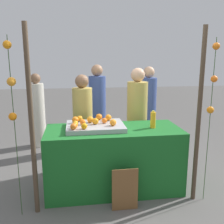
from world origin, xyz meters
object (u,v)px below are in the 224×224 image
Objects in this scene: orange_1 at (104,121)px; juice_bottle at (153,120)px; stall_counter at (114,159)px; vendor_right at (137,122)px; chalkboard_sign at (125,190)px; orange_0 at (113,122)px; vendor_left at (83,127)px.

orange_1 is 0.32× the size of juice_bottle.
vendor_right reaches higher than stall_counter.
orange_1 is (-0.11, 0.08, 0.53)m from stall_counter.
orange_1 reaches higher than stall_counter.
chalkboard_sign is (0.06, -0.54, -0.18)m from stall_counter.
stall_counter is 0.77m from juice_bottle.
juice_bottle reaches higher than orange_0.
vendor_left is (-0.39, 0.70, 0.29)m from stall_counter.
orange_0 is 0.88m from vendor_left.
juice_bottle is 0.14× the size of vendor_right.
orange_0 is 0.16× the size of chalkboard_sign.
juice_bottle reaches higher than stall_counter.
stall_counter is at bearing 96.04° from chalkboard_sign.
orange_0 is 0.06× the size of vendor_left.
chalkboard_sign is 1.39m from vendor_left.
vendor_right is at bearing -0.43° from vendor_left.
vendor_left reaches higher than stall_counter.
stall_counter is 7.69× the size of juice_bottle.
orange_0 is at bearing -176.99° from juice_bottle.
vendor_left is (-0.93, 0.73, -0.26)m from juice_bottle.
vendor_left is at bearing 179.57° from vendor_right.
juice_bottle is at bearing -9.81° from orange_1.
juice_bottle reaches higher than orange_1.
orange_1 is at bearing 124.38° from orange_0.
chalkboard_sign is at bearing -109.66° from vendor_right.
stall_counter is 0.91m from vendor_right.
orange_0 is at bearing -124.36° from vendor_right.
vendor_left is at bearing 114.54° from orange_1.
vendor_left is 0.89m from vendor_right.
vendor_right is at bearing 70.34° from chalkboard_sign.
orange_1 is 0.05× the size of vendor_left.
stall_counter is 1.10× the size of vendor_right.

